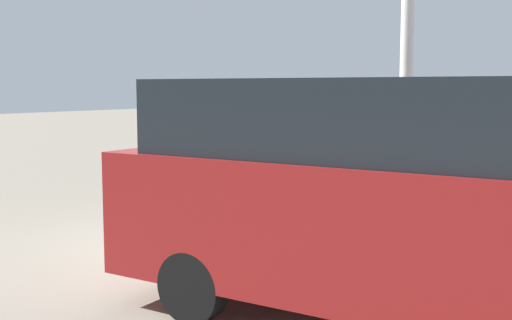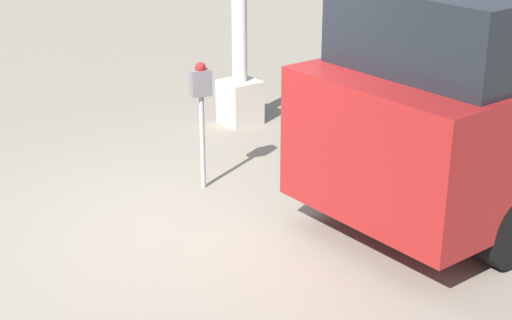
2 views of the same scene
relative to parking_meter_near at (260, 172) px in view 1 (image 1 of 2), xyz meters
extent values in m
plane|color=gray|center=(-0.65, -0.63, -0.97)|extent=(80.00, 80.00, 0.00)
cylinder|color=#9E9EA3|center=(0.00, 0.00, -0.48)|extent=(0.05, 0.05, 0.97)
cube|color=slate|center=(0.00, 0.00, 0.14)|extent=(0.22, 0.15, 0.26)
sphere|color=maroon|center=(0.00, 0.00, 0.29)|extent=(0.11, 0.11, 0.11)
cube|color=beige|center=(1.46, 1.46, -0.69)|extent=(0.44, 0.44, 0.55)
cylinder|color=silver|center=(1.46, 1.46, 2.06)|extent=(0.19, 0.19, 4.96)
cube|color=maroon|center=(2.75, -1.94, -0.05)|extent=(5.27, 2.06, 1.17)
cube|color=black|center=(2.62, -1.94, 0.87)|extent=(4.23, 1.87, 0.68)
cylinder|color=black|center=(1.10, -1.20, -0.64)|extent=(0.66, 0.25, 0.66)
cylinder|color=black|center=(1.17, -2.81, -0.64)|extent=(0.66, 0.25, 0.66)
camera|label=1|loc=(4.80, -7.10, 1.14)|focal=45.00mm
camera|label=2|loc=(-3.85, -6.28, 2.24)|focal=55.00mm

